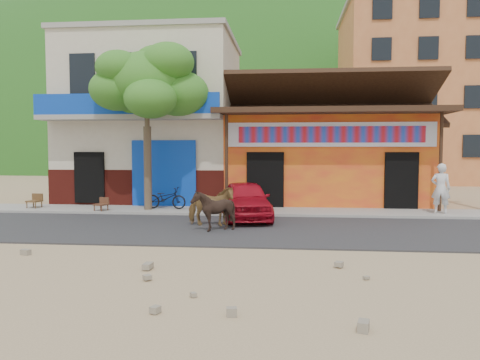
{
  "coord_description": "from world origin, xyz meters",
  "views": [
    {
      "loc": [
        0.42,
        -10.67,
        2.31
      ],
      "look_at": [
        -0.96,
        3.0,
        1.4
      ],
      "focal_mm": 35.0,
      "sensor_mm": 36.0,
      "label": 1
    }
  ],
  "objects_px": {
    "red_car": "(245,200)",
    "scooter": "(166,198)",
    "cow_dark": "(213,210)",
    "cafe_chair_left": "(101,198)",
    "cow_tan": "(211,206)",
    "pedestrian": "(441,189)",
    "tree": "(147,127)",
    "cafe_chair_right": "(34,195)"
  },
  "relations": [
    {
      "from": "red_car",
      "to": "scooter",
      "type": "distance_m",
      "value": 3.49
    },
    {
      "from": "cow_dark",
      "to": "red_car",
      "type": "relative_size",
      "value": 0.32
    },
    {
      "from": "scooter",
      "to": "cafe_chair_left",
      "type": "distance_m",
      "value": 2.29
    },
    {
      "from": "cow_tan",
      "to": "pedestrian",
      "type": "height_order",
      "value": "pedestrian"
    },
    {
      "from": "cow_dark",
      "to": "cafe_chair_left",
      "type": "xyz_separation_m",
      "value": [
        -4.57,
        3.26,
        -0.06
      ]
    },
    {
      "from": "pedestrian",
      "to": "cafe_chair_left",
      "type": "relative_size",
      "value": 1.96
    },
    {
      "from": "red_car",
      "to": "pedestrian",
      "type": "xyz_separation_m",
      "value": [
        6.53,
        1.33,
        0.31
      ]
    },
    {
      "from": "cow_tan",
      "to": "cafe_chair_left",
      "type": "distance_m",
      "value": 4.99
    },
    {
      "from": "tree",
      "to": "pedestrian",
      "type": "distance_m",
      "value": 10.44
    },
    {
      "from": "cow_tan",
      "to": "cow_dark",
      "type": "relative_size",
      "value": 1.21
    },
    {
      "from": "cafe_chair_left",
      "to": "red_car",
      "type": "bearing_deg",
      "value": 10.01
    },
    {
      "from": "red_car",
      "to": "pedestrian",
      "type": "relative_size",
      "value": 2.14
    },
    {
      "from": "cow_dark",
      "to": "pedestrian",
      "type": "relative_size",
      "value": 0.68
    },
    {
      "from": "cafe_chair_left",
      "to": "cafe_chair_right",
      "type": "relative_size",
      "value": 0.89
    },
    {
      "from": "cow_tan",
      "to": "cafe_chair_right",
      "type": "xyz_separation_m",
      "value": [
        -7.19,
        2.99,
        -0.02
      ]
    },
    {
      "from": "red_car",
      "to": "cafe_chair_left",
      "type": "relative_size",
      "value": 4.18
    },
    {
      "from": "cafe_chair_right",
      "to": "cow_dark",
      "type": "bearing_deg",
      "value": -19.64
    },
    {
      "from": "cow_tan",
      "to": "pedestrian",
      "type": "relative_size",
      "value": 0.82
    },
    {
      "from": "scooter",
      "to": "red_car",
      "type": "bearing_deg",
      "value": -112.95
    },
    {
      "from": "cow_tan",
      "to": "scooter",
      "type": "height_order",
      "value": "cow_tan"
    },
    {
      "from": "cow_dark",
      "to": "pedestrian",
      "type": "xyz_separation_m",
      "value": [
        7.22,
        3.68,
        0.36
      ]
    },
    {
      "from": "cow_tan",
      "to": "cow_dark",
      "type": "distance_m",
      "value": 0.87
    },
    {
      "from": "pedestrian",
      "to": "cafe_chair_right",
      "type": "xyz_separation_m",
      "value": [
        -14.61,
        0.15,
        -0.37
      ]
    },
    {
      "from": "cow_dark",
      "to": "red_car",
      "type": "distance_m",
      "value": 2.45
    },
    {
      "from": "tree",
      "to": "scooter",
      "type": "bearing_deg",
      "value": 20.57
    },
    {
      "from": "cow_dark",
      "to": "cafe_chair_left",
      "type": "relative_size",
      "value": 1.32
    },
    {
      "from": "cafe_chair_left",
      "to": "cow_tan",
      "type": "bearing_deg",
      "value": -9.19
    },
    {
      "from": "cow_dark",
      "to": "scooter",
      "type": "relative_size",
      "value": 0.76
    },
    {
      "from": "tree",
      "to": "scooter",
      "type": "relative_size",
      "value": 3.96
    },
    {
      "from": "tree",
      "to": "cafe_chair_right",
      "type": "relative_size",
      "value": 6.14
    },
    {
      "from": "cow_dark",
      "to": "red_car",
      "type": "xyz_separation_m",
      "value": [
        0.68,
        2.35,
        0.04
      ]
    },
    {
      "from": "cow_tan",
      "to": "cafe_chair_left",
      "type": "height_order",
      "value": "cow_tan"
    },
    {
      "from": "pedestrian",
      "to": "tree",
      "type": "bearing_deg",
      "value": 15.02
    },
    {
      "from": "cow_tan",
      "to": "cafe_chair_right",
      "type": "relative_size",
      "value": 1.43
    },
    {
      "from": "cafe_chair_left",
      "to": "cow_dark",
      "type": "bearing_deg",
      "value": -15.65
    },
    {
      "from": "scooter",
      "to": "pedestrian",
      "type": "xyz_separation_m",
      "value": [
        9.61,
        -0.3,
        0.46
      ]
    },
    {
      "from": "cafe_chair_left",
      "to": "scooter",
      "type": "bearing_deg",
      "value": 38.3
    },
    {
      "from": "red_car",
      "to": "cafe_chair_right",
      "type": "bearing_deg",
      "value": 158.57
    },
    {
      "from": "pedestrian",
      "to": "cafe_chair_right",
      "type": "distance_m",
      "value": 14.62
    },
    {
      "from": "tree",
      "to": "pedestrian",
      "type": "bearing_deg",
      "value": -0.44
    },
    {
      "from": "cafe_chair_right",
      "to": "scooter",
      "type": "bearing_deg",
      "value": 9.5
    },
    {
      "from": "tree",
      "to": "cafe_chair_left",
      "type": "height_order",
      "value": "tree"
    }
  ]
}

